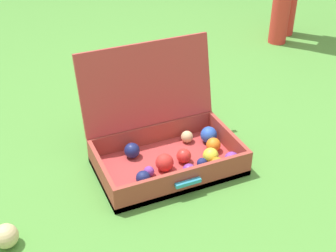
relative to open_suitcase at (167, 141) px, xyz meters
name	(u,v)px	position (x,y,z in m)	size (l,w,h in m)	color
ground_plane	(157,161)	(-0.04, 0.01, -0.11)	(16.00, 16.00, 0.00)	#4C8C38
open_suitcase	(167,141)	(0.00, 0.00, 0.00)	(0.61, 0.49, 0.48)	#B23838
stray_ball_on_grass	(6,236)	(-0.72, -0.23, -0.06)	(0.09, 0.09, 0.09)	#D1B784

